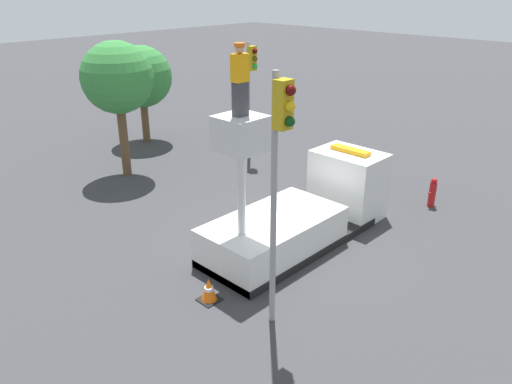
{
  "coord_description": "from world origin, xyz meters",
  "views": [
    {
      "loc": [
        -10.52,
        -8.67,
        7.61
      ],
      "look_at": [
        -2.62,
        -1.04,
        2.89
      ],
      "focal_mm": 35.0,
      "sensor_mm": 36.0,
      "label": 1
    }
  ],
  "objects_px": {
    "worker": "(240,80)",
    "tree_left_bg": "(117,79)",
    "traffic_light_pole": "(279,157)",
    "fire_hydrant": "(432,192)",
    "traffic_cone_rear": "(209,290)",
    "tree_right_bg": "(141,77)",
    "bucket_truck": "(302,213)",
    "traffic_light_across": "(251,78)"
  },
  "relations": [
    {
      "from": "traffic_light_across",
      "to": "fire_hydrant",
      "type": "bearing_deg",
      "value": -84.26
    },
    {
      "from": "traffic_cone_rear",
      "to": "tree_left_bg",
      "type": "height_order",
      "value": "tree_left_bg"
    },
    {
      "from": "traffic_light_pole",
      "to": "traffic_light_across",
      "type": "bearing_deg",
      "value": 47.4
    },
    {
      "from": "traffic_light_across",
      "to": "traffic_cone_rear",
      "type": "bearing_deg",
      "value": -141.13
    },
    {
      "from": "bucket_truck",
      "to": "worker",
      "type": "relative_size",
      "value": 3.87
    },
    {
      "from": "bucket_truck",
      "to": "tree_right_bg",
      "type": "bearing_deg",
      "value": 78.24
    },
    {
      "from": "tree_left_bg",
      "to": "tree_right_bg",
      "type": "distance_m",
      "value": 4.69
    },
    {
      "from": "bucket_truck",
      "to": "traffic_light_pole",
      "type": "distance_m",
      "value": 5.42
    },
    {
      "from": "worker",
      "to": "tree_left_bg",
      "type": "distance_m",
      "value": 9.12
    },
    {
      "from": "traffic_cone_rear",
      "to": "traffic_light_pole",
      "type": "bearing_deg",
      "value": -73.56
    },
    {
      "from": "bucket_truck",
      "to": "tree_left_bg",
      "type": "height_order",
      "value": "tree_left_bg"
    },
    {
      "from": "worker",
      "to": "traffic_light_across",
      "type": "bearing_deg",
      "value": 43.01
    },
    {
      "from": "tree_right_bg",
      "to": "traffic_light_pole",
      "type": "bearing_deg",
      "value": -113.41
    },
    {
      "from": "bucket_truck",
      "to": "traffic_cone_rear",
      "type": "bearing_deg",
      "value": -174.64
    },
    {
      "from": "bucket_truck",
      "to": "traffic_light_across",
      "type": "relative_size",
      "value": 1.31
    },
    {
      "from": "tree_left_bg",
      "to": "fire_hydrant",
      "type": "bearing_deg",
      "value": -61.1
    },
    {
      "from": "traffic_light_pole",
      "to": "tree_left_bg",
      "type": "relative_size",
      "value": 1.09
    },
    {
      "from": "traffic_light_across",
      "to": "tree_left_bg",
      "type": "relative_size",
      "value": 0.94
    },
    {
      "from": "traffic_cone_rear",
      "to": "worker",
      "type": "bearing_deg",
      "value": 14.03
    },
    {
      "from": "traffic_cone_rear",
      "to": "tree_right_bg",
      "type": "bearing_deg",
      "value": 61.69
    },
    {
      "from": "fire_hydrant",
      "to": "traffic_light_across",
      "type": "bearing_deg",
      "value": 95.74
    },
    {
      "from": "worker",
      "to": "bucket_truck",
      "type": "bearing_deg",
      "value": 0.0
    },
    {
      "from": "worker",
      "to": "tree_left_bg",
      "type": "xyz_separation_m",
      "value": [
        1.9,
        8.82,
        -1.35
      ]
    },
    {
      "from": "worker",
      "to": "tree_right_bg",
      "type": "distance_m",
      "value": 13.33
    },
    {
      "from": "traffic_cone_rear",
      "to": "tree_right_bg",
      "type": "distance_m",
      "value": 14.51
    },
    {
      "from": "traffic_cone_rear",
      "to": "tree_right_bg",
      "type": "relative_size",
      "value": 0.13
    },
    {
      "from": "bucket_truck",
      "to": "traffic_light_across",
      "type": "xyz_separation_m",
      "value": [
        4.31,
        6.48,
        2.76
      ]
    },
    {
      "from": "traffic_cone_rear",
      "to": "tree_right_bg",
      "type": "height_order",
      "value": "tree_right_bg"
    },
    {
      "from": "bucket_truck",
      "to": "tree_left_bg",
      "type": "bearing_deg",
      "value": 94.73
    },
    {
      "from": "bucket_truck",
      "to": "worker",
      "type": "distance_m",
      "value": 5.18
    },
    {
      "from": "worker",
      "to": "traffic_light_across",
      "type": "distance_m",
      "value": 9.65
    },
    {
      "from": "traffic_light_pole",
      "to": "fire_hydrant",
      "type": "height_order",
      "value": "traffic_light_pole"
    },
    {
      "from": "traffic_light_pole",
      "to": "tree_left_bg",
      "type": "bearing_deg",
      "value": 75.03
    },
    {
      "from": "tree_right_bg",
      "to": "traffic_light_across",
      "type": "bearing_deg",
      "value": -72.35
    },
    {
      "from": "bucket_truck",
      "to": "worker",
      "type": "bearing_deg",
      "value": 180.0
    },
    {
      "from": "traffic_light_across",
      "to": "fire_hydrant",
      "type": "distance_m",
      "value": 8.91
    },
    {
      "from": "bucket_truck",
      "to": "traffic_light_pole",
      "type": "bearing_deg",
      "value": -148.96
    },
    {
      "from": "traffic_light_pole",
      "to": "fire_hydrant",
      "type": "distance_m",
      "value": 9.56
    },
    {
      "from": "worker",
      "to": "tree_left_bg",
      "type": "height_order",
      "value": "worker"
    },
    {
      "from": "traffic_light_pole",
      "to": "fire_hydrant",
      "type": "relative_size",
      "value": 5.45
    },
    {
      "from": "traffic_cone_rear",
      "to": "bucket_truck",
      "type": "bearing_deg",
      "value": 5.36
    },
    {
      "from": "tree_left_bg",
      "to": "traffic_light_pole",
      "type": "bearing_deg",
      "value": -104.97
    }
  ]
}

